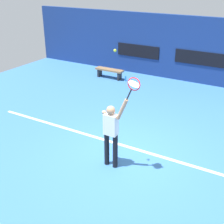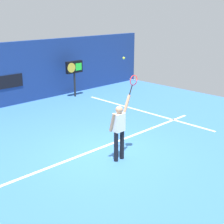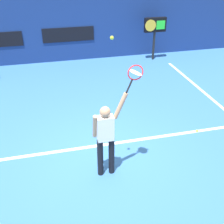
# 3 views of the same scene
# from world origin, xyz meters

# --- Properties ---
(ground_plane) EXTENTS (18.00, 18.00, 0.00)m
(ground_plane) POSITION_xyz_m (0.00, 0.00, 0.00)
(ground_plane) COLOR #3870B2
(back_wall) EXTENTS (18.00, 0.20, 2.93)m
(back_wall) POSITION_xyz_m (0.00, 7.04, 1.46)
(back_wall) COLOR navy
(back_wall) RESTS_ON ground_plane
(sponsor_banner_center) EXTENTS (2.20, 0.03, 0.60)m
(sponsor_banner_center) POSITION_xyz_m (0.00, 6.92, 1.16)
(sponsor_banner_center) COLOR black
(court_baseline) EXTENTS (10.00, 0.10, 0.01)m
(court_baseline) POSITION_xyz_m (0.00, 0.38, 0.01)
(court_baseline) COLOR white
(court_baseline) RESTS_ON ground_plane
(court_sideline) EXTENTS (0.10, 7.00, 0.01)m
(court_sideline) POSITION_xyz_m (4.15, 2.00, 0.01)
(court_sideline) COLOR white
(court_sideline) RESTS_ON ground_plane
(tennis_player) EXTENTS (0.71, 0.31, 1.96)m
(tennis_player) POSITION_xyz_m (-0.07, -0.64, 1.01)
(tennis_player) COLOR black
(tennis_player) RESTS_ON ground_plane
(tennis_racket) EXTENTS (0.41, 0.27, 0.62)m
(tennis_racket) POSITION_xyz_m (0.51, -0.65, 2.32)
(tennis_racket) COLOR black
(tennis_ball) EXTENTS (0.07, 0.07, 0.07)m
(tennis_ball) POSITION_xyz_m (0.05, -0.68, 3.05)
(tennis_ball) COLOR #CCE033
(scoreboard_clock) EXTENTS (0.96, 0.20, 1.84)m
(scoreboard_clock) POSITION_xyz_m (3.64, 6.20, 1.44)
(scoreboard_clock) COLOR black
(scoreboard_clock) RESTS_ON ground_plane
(spare_ball) EXTENTS (0.07, 0.07, 0.07)m
(spare_ball) POSITION_xyz_m (2.72, 0.37, 0.03)
(spare_ball) COLOR #CCE033
(spare_ball) RESTS_ON ground_plane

